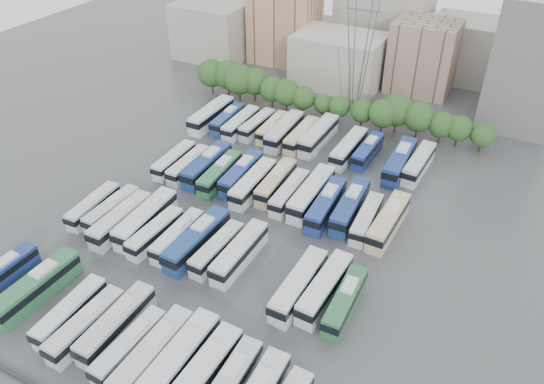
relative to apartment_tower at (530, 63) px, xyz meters
The scene contains 51 objects.
ground 68.48m from the apartment_tower, 120.38° to the right, with size 220.00×220.00×0.00m, color #424447.
tree_line 41.92m from the apartment_tower, 157.26° to the right, with size 64.78×8.14×8.49m.
city_buildings 44.02m from the apartment_tower, 161.51° to the left, with size 102.00×35.00×20.00m.
apartment_tower is the anchor object (origin of this frame).
electricity_pylon 33.47m from the apartment_tower, 165.96° to the right, with size 9.00×6.91×33.83m.
bus_r0_s0 98.96m from the apartment_tower, 124.27° to the right, with size 2.57×11.04×3.45m.
bus_r0_s2 95.22m from the apartment_tower, 121.16° to the right, with size 3.14×12.92×4.03m.
bus_r0_s4 92.89m from the apartment_tower, 117.19° to the right, with size 2.77×11.20×3.49m.
bus_r0_s5 92.08m from the apartment_tower, 115.17° to the right, with size 2.83×11.55×3.60m.
bus_r0_s6 89.16m from the apartment_tower, 113.81° to the right, with size 2.67×12.12×3.80m.
bus_r0_s7 89.51m from the apartment_tower, 111.23° to the right, with size 2.83×11.08×3.45m.
bus_r0_s8 88.17m from the apartment_tower, 109.35° to the right, with size 2.91×12.78×4.00m.
bus_r0_s9 86.80m from the apartment_tower, 107.47° to the right, with size 3.01×13.55×4.25m.
bus_r0_s10 86.00m from the apartment_tower, 105.29° to the right, with size 3.07×12.92×4.04m.
bus_r1_s0 85.17m from the apartment_tower, 130.88° to the right, with size 2.90×10.91×3.39m.
bus_r1_s1 82.61m from the apartment_tower, 129.46° to the right, with size 2.57×10.95×3.42m.
bus_r1_s2 81.86m from the apartment_tower, 126.99° to the right, with size 2.81×12.37×3.87m.
bus_r1_s3 78.45m from the apartment_tower, 125.87° to the right, with size 3.35×13.19×4.11m.
bus_r1_s4 78.19m from the apartment_tower, 123.28° to the right, with size 2.85×10.94×3.40m.
bus_r1_s5 75.65m from the apartment_tower, 121.42° to the right, with size 2.48×11.06×3.47m.
bus_r1_s6 73.72m from the apartment_tower, 119.38° to the right, with size 3.39×13.40×4.17m.
bus_r1_s7 72.26m from the apartment_tower, 116.94° to the right, with size 2.89×11.09×3.45m.
bus_r1_s8 70.22m from the apartment_tower, 114.73° to the right, with size 2.80×12.32×3.86m.
bus_r1_s11 68.60m from the apartment_tower, 106.22° to the right, with size 2.97×12.76×3.99m.
bus_r1_s12 66.71m from the apartment_tower, 103.84° to the right, with size 3.30×12.55×3.90m.
bus_r1_s13 66.90m from the apartment_tower, 101.01° to the right, with size 2.72×11.34×3.54m.
bus_r2_s1 70.86m from the apartment_tower, 138.24° to the right, with size 2.69×10.96×3.42m.
bus_r2_s2 68.60m from the apartment_tower, 136.29° to the right, with size 2.51×10.93×3.42m.
bus_r2_s3 65.54m from the apartment_tower, 135.04° to the right, with size 3.03×12.95×4.05m.
bus_r2_s4 64.09m from the apartment_tower, 132.16° to the right, with size 3.20×12.09×3.76m.
bus_r2_s5 60.74m from the apartment_tower, 130.88° to the right, with size 3.23×12.32×3.83m.
bus_r2_s6 59.99m from the apartment_tower, 127.35° to the right, with size 2.95×12.57×3.93m.
bus_r2_s7 56.47m from the apartment_tower, 126.03° to the right, with size 3.07×12.07×3.76m.
bus_r2_s8 55.95m from the apartment_tower, 122.25° to the right, with size 2.62×11.38×3.56m.
bus_r2_s9 53.27m from the apartment_tower, 119.69° to the right, with size 3.06×13.65×4.28m.
bus_r2_s10 53.30m from the apartment_tower, 115.66° to the right, with size 3.32×12.71×3.95m.
bus_r2_s11 50.71m from the apartment_tower, 112.62° to the right, with size 3.49×13.14×4.08m.
bus_r2_s12 51.01m from the apartment_tower, 108.49° to the right, with size 3.00×11.26×3.50m.
bus_r2_s13 49.54m from the apartment_tower, 105.06° to the right, with size 3.31×13.01×4.05m.
bus_r3_s0 63.61m from the apartment_tower, 152.51° to the right, with size 2.96×13.43×4.21m.
bus_r3_s1 60.31m from the apartment_tower, 151.41° to the right, with size 2.86×11.06×3.44m.
bus_r3_s2 57.67m from the apartment_tower, 149.25° to the right, with size 2.69×11.71×3.66m.
bus_r3_s3 54.45m from the apartment_tower, 148.71° to the right, with size 2.86×10.96×3.41m.
bus_r3_s4 51.59m from the apartment_tower, 146.98° to the right, with size 2.69×10.88×3.39m.
bus_r3_s5 49.50m from the apartment_tower, 144.19° to the right, with size 3.24×13.16×4.10m.
bus_r3_s6 46.63m from the apartment_tower, 141.70° to the right, with size 2.65×11.93×3.74m.
bus_r3_s7 43.53m from the apartment_tower, 140.45° to the right, with size 3.10×13.47×4.21m.
bus_r3_s9 39.97m from the apartment_tower, 131.99° to the right, with size 3.05×12.62×3.94m.
bus_r3_s10 37.15m from the apartment_tower, 129.10° to the right, with size 2.77×11.30×3.52m.
bus_r3_s12 34.86m from the apartment_tower, 118.72° to the right, with size 3.16×13.50×4.22m.
bus_r3_s13 32.54m from the apartment_tower, 114.64° to the right, with size 3.24×12.33×3.83m.
Camera 1 is at (34.79, -52.72, 51.30)m, focal length 35.00 mm.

